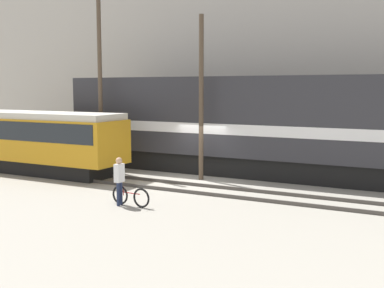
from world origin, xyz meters
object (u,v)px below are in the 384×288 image
Objects in this scene: streetcar at (22,137)px; bicycle at (131,196)px; utility_pole_left at (100,74)px; utility_pole_center at (201,98)px; freight_locomotive at (252,124)px; person at (119,176)px.

streetcar reaches higher than bicycle.
utility_pole_left reaches higher than streetcar.
utility_pole_left is 5.92m from utility_pole_center.
freight_locomotive is at bearing 22.26° from streetcar.
freight_locomotive is at bearing 78.51° from bicycle.
bicycle is at bearing -21.06° from streetcar.
streetcar is 9.61m from utility_pole_center.
utility_pole_center is (0.37, 5.86, 2.69)m from person.
streetcar is at bearing -146.54° from utility_pole_left.
bicycle is 6.67m from utility_pole_center.
utility_pole_left is (-7.44, -2.21, 2.44)m from freight_locomotive.
freight_locomotive is 11.60× the size of bicycle.
utility_pole_center is (5.80, 0.00, -1.18)m from utility_pole_left.
freight_locomotive is 3.02m from utility_pole_center.
person is at bearing -47.18° from utility_pole_left.
freight_locomotive is 1.97× the size of utility_pole_left.
person is at bearing -162.28° from bicycle.
utility_pole_center is at bearing 13.57° from streetcar.
utility_pole_left is (3.34, 2.21, 3.21)m from streetcar.
streetcar is at bearing 157.37° from person.
utility_pole_center reaches higher than person.
person is 8.88m from utility_pole_left.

